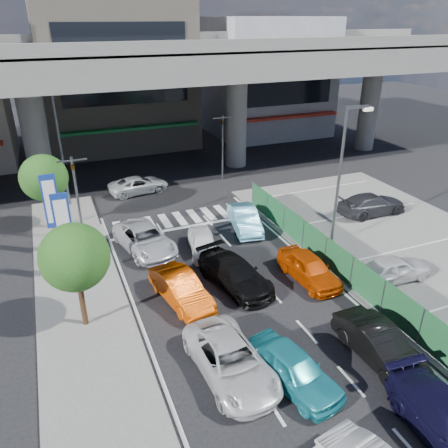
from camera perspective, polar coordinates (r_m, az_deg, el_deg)
name	(u,v)px	position (r m, az deg, el deg)	size (l,w,h in m)	color
ground	(273,341)	(18.70, 6.46, -15.00)	(120.00, 120.00, 0.00)	black
parking_lot	(437,265)	(26.12, 26.08, -4.83)	(12.00, 28.00, 0.06)	#575755
sidewalk_left	(86,324)	(20.24, -17.56, -12.37)	(4.00, 30.00, 0.12)	#575755
fence_run	(365,283)	(21.42, 17.96, -7.38)	(0.16, 22.00, 1.80)	#1B512C
expressway	(139,65)	(35.17, -11.06, 19.72)	(64.00, 14.00, 10.75)	slate
building_center	(115,68)	(46.03, -14.01, 19.16)	(14.00, 10.90, 15.00)	gray
building_east	(267,77)	(50.33, 5.59, 18.53)	(12.00, 10.90, 12.00)	gray
traffic_light_left	(75,179)	(25.61, -18.93, 5.58)	(1.60, 1.24, 5.20)	#595B60
traffic_light_right	(222,131)	(34.73, -0.20, 12.00)	(1.60, 1.24, 5.20)	#595B60
street_lamp_right	(343,167)	(24.39, 15.29, 7.17)	(1.65, 0.22, 8.00)	#595B60
street_lamp_left	(62,139)	(31.14, -20.39, 10.40)	(1.65, 0.22, 8.00)	#595B60
signboard_near	(63,225)	(22.18, -20.23, -0.17)	(0.80, 0.14, 4.70)	#595B60
signboard_far	(51,204)	(24.95, -21.62, 2.46)	(0.80, 0.14, 4.70)	#595B60
tree_near	(75,257)	(18.45, -18.91, -4.16)	(2.80, 2.80, 4.80)	#382314
tree_far	(44,178)	(28.15, -22.46, 5.57)	(2.80, 2.80, 4.80)	#382314
sedan_white_mid_left	(230,360)	(16.79, 0.85, -17.36)	(2.24, 4.85, 1.35)	silver
taxi_teal_mid	(294,368)	(16.66, 9.09, -18.12)	(1.63, 4.04, 1.38)	teal
hatch_black_mid_right	(379,344)	(18.40, 19.61, -14.59)	(1.46, 4.19, 1.38)	black
taxi_orange_left	(181,289)	(20.50, -5.66, -8.41)	(1.46, 4.19, 1.38)	#D64604
sedan_black_mid	(235,273)	(21.52, 1.47, -6.48)	(1.93, 4.76, 1.38)	black
taxi_orange_right	(309,268)	(22.34, 11.05, -5.68)	(1.63, 4.05, 1.38)	#BD3B03
wagon_silver_front_left	(145,239)	(25.07, -10.31, -1.96)	(2.29, 4.97, 1.38)	#B7B9BF
sedan_white_front_mid	(203,243)	(24.45, -2.78, -2.46)	(1.46, 3.64, 1.24)	white
kei_truck_front_right	(245,219)	(27.10, 2.72, 0.65)	(1.46, 4.19, 1.38)	#529EB9
crossing_wagon_silver	(139,185)	(33.50, -11.07, 5.05)	(2.03, 4.40, 1.22)	silver
parked_sedan_white	(394,268)	(23.46, 21.30, -5.43)	(1.54, 3.82, 1.30)	silver
parked_sedan_dgrey	(372,204)	(30.69, 18.74, 2.48)	(1.95, 4.79, 1.39)	#2C2C31
traffic_cone	(354,270)	(23.30, 16.61, -5.81)	(0.34, 0.34, 0.66)	#FF2D0E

